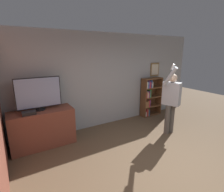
% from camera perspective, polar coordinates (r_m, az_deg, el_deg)
% --- Properties ---
extents(ground_plane, '(14.00, 14.00, 0.00)m').
position_cam_1_polar(ground_plane, '(3.64, 18.92, -23.31)').
color(ground_plane, brown).
extents(wall_back, '(7.05, 0.09, 2.70)m').
position_cam_1_polar(wall_back, '(5.11, -3.62, 5.02)').
color(wall_back, '#9EA3A8').
rests_on(wall_back, ground_plane).
extents(tv_ledge, '(1.41, 0.57, 0.87)m').
position_cam_1_polar(tv_ledge, '(4.47, -21.67, -9.71)').
color(tv_ledge, brown).
rests_on(tv_ledge, ground_plane).
extents(television, '(0.97, 0.22, 0.76)m').
position_cam_1_polar(television, '(4.26, -22.81, 0.74)').
color(television, black).
rests_on(television, tv_ledge).
extents(game_console, '(0.28, 0.19, 0.06)m').
position_cam_1_polar(game_console, '(4.16, -25.50, -5.03)').
color(game_console, black).
rests_on(game_console, tv_ledge).
extents(bookshelf, '(0.76, 0.28, 1.31)m').
position_cam_1_polar(bookshelf, '(6.13, 12.15, -0.22)').
color(bookshelf, brown).
rests_on(bookshelf, ground_plane).
extents(person, '(0.58, 0.55, 1.90)m').
position_cam_1_polar(person, '(4.84, 18.82, -0.70)').
color(person, '#56514C').
rests_on(person, ground_plane).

